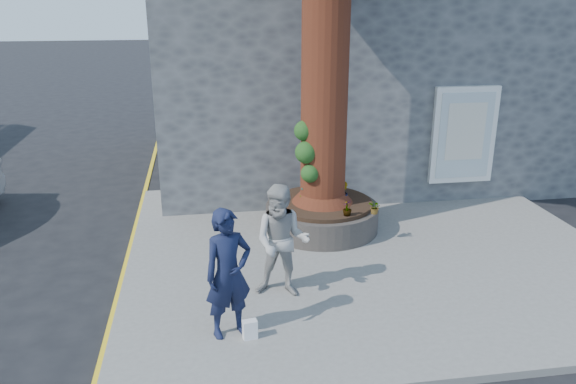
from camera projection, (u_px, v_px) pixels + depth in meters
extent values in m
plane|color=black|center=(301.00, 282.00, 9.68)|extent=(120.00, 120.00, 0.00)
cube|color=slate|center=(368.00, 249.00, 10.81)|extent=(9.00, 8.00, 0.12)
cube|color=yellow|center=(125.00, 268.00, 10.16)|extent=(0.10, 30.00, 0.01)
cube|color=#46474A|center=(344.00, 59.00, 15.77)|extent=(10.00, 8.00, 6.00)
cube|color=white|center=(464.00, 135.00, 12.68)|extent=(1.50, 0.12, 2.20)
cube|color=silver|center=(465.00, 136.00, 12.62)|extent=(1.25, 0.04, 1.95)
cube|color=silver|center=(466.00, 132.00, 12.57)|extent=(0.90, 0.02, 1.30)
cylinder|color=black|center=(322.00, 217.00, 11.54)|extent=(2.30, 2.30, 0.52)
cylinder|color=black|center=(322.00, 203.00, 11.44)|extent=(2.04, 2.04, 0.08)
cylinder|color=#471C11|center=(326.00, 8.00, 10.19)|extent=(0.90, 0.90, 7.50)
cone|color=#471C11|center=(323.00, 185.00, 11.31)|extent=(1.24, 1.24, 0.70)
sphere|color=#1E4416|center=(306.00, 152.00, 10.82)|extent=(0.44, 0.44, 0.44)
sphere|color=#1E4416|center=(310.00, 173.00, 10.87)|extent=(0.36, 0.36, 0.36)
sphere|color=#1E4416|center=(304.00, 131.00, 10.80)|extent=(0.40, 0.40, 0.40)
imported|color=#131935|center=(228.00, 274.00, 7.70)|extent=(0.80, 0.66, 1.88)
imported|color=#A19E9A|center=(282.00, 242.00, 8.77)|extent=(1.06, 0.92, 1.84)
cube|color=white|center=(250.00, 329.00, 7.84)|extent=(0.22, 0.15, 0.28)
imported|color=gray|center=(305.00, 195.00, 11.22)|extent=(0.25, 0.24, 0.39)
imported|color=gray|center=(343.00, 192.00, 11.34)|extent=(0.28, 0.28, 0.41)
imported|color=gray|center=(347.00, 208.00, 10.63)|extent=(0.24, 0.24, 0.30)
imported|color=gray|center=(375.00, 207.00, 10.71)|extent=(0.31, 0.32, 0.27)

